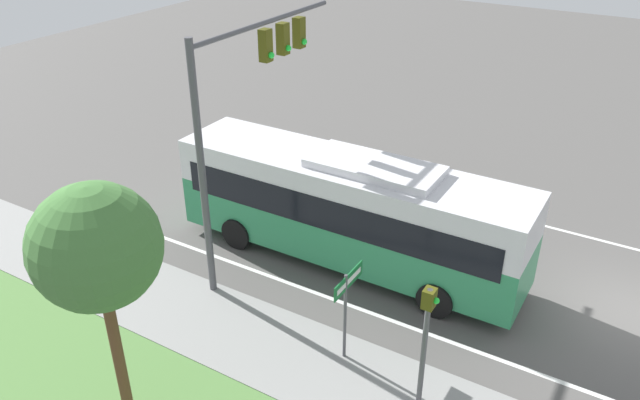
{
  "coord_description": "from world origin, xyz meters",
  "views": [
    {
      "loc": [
        -15.95,
        0.47,
        10.89
      ],
      "look_at": [
        -1.57,
        9.04,
        1.8
      ],
      "focal_mm": 35.0,
      "sensor_mm": 36.0,
      "label": 1
    }
  ],
  "objects_px": {
    "bus": "(348,206)",
    "signal_gantry": "(247,94)",
    "street_sign": "(347,300)",
    "pedestrian_signal": "(426,332)"
  },
  "relations": [
    {
      "from": "street_sign",
      "to": "bus",
      "type": "bearing_deg",
      "value": 28.08
    },
    {
      "from": "signal_gantry",
      "to": "street_sign",
      "type": "relative_size",
      "value": 2.86
    },
    {
      "from": "bus",
      "to": "pedestrian_signal",
      "type": "xyz_separation_m",
      "value": [
        -4.49,
        -4.28,
        0.33
      ]
    },
    {
      "from": "signal_gantry",
      "to": "pedestrian_signal",
      "type": "height_order",
      "value": "signal_gantry"
    },
    {
      "from": "pedestrian_signal",
      "to": "signal_gantry",
      "type": "bearing_deg",
      "value": 65.13
    },
    {
      "from": "signal_gantry",
      "to": "pedestrian_signal",
      "type": "xyz_separation_m",
      "value": [
        -3.14,
        -6.78,
        -3.09
      ]
    },
    {
      "from": "street_sign",
      "to": "signal_gantry",
      "type": "bearing_deg",
      "value": 61.13
    },
    {
      "from": "bus",
      "to": "street_sign",
      "type": "distance_m",
      "value": 4.38
    },
    {
      "from": "bus",
      "to": "signal_gantry",
      "type": "xyz_separation_m",
      "value": [
        -1.35,
        2.5,
        3.42
      ]
    },
    {
      "from": "bus",
      "to": "signal_gantry",
      "type": "bearing_deg",
      "value": 118.29
    }
  ]
}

